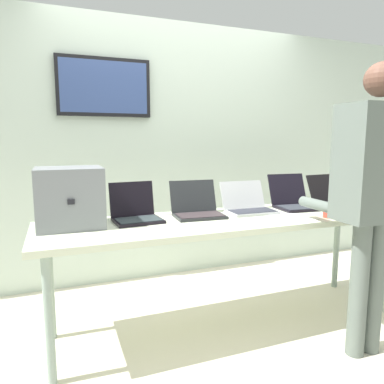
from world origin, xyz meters
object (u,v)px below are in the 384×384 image
laptop_station_3 (294,200)px  coffee_mug (329,212)px  equipment_box (70,197)px  laptop_station_4 (334,198)px  workbench (230,225)px  laptop_station_2 (248,205)px  laptop_station_0 (136,212)px  laptop_station_1 (197,208)px  person (373,183)px

laptop_station_3 → coffee_mug: size_ratio=4.36×
equipment_box → laptop_station_4: equipment_box is taller
workbench → laptop_station_2: bearing=30.8°
laptop_station_2 → workbench: bearing=-149.2°
laptop_station_0 → laptop_station_1: laptop_station_0 is taller
workbench → laptop_station_2: size_ratio=7.21×
coffee_mug → laptop_station_2: bearing=138.9°
coffee_mug → laptop_station_4: bearing=44.4°
laptop_station_4 → laptop_station_2: bearing=-179.1°
coffee_mug → laptop_station_3: bearing=90.6°
workbench → laptop_station_1: (-0.20, 0.14, 0.11)m
laptop_station_0 → laptop_station_1: (0.45, -0.00, -0.00)m
workbench → equipment_box: size_ratio=6.55×
laptop_station_4 → person: bearing=-119.0°
person → coffee_mug: 0.45m
workbench → laptop_station_0: laptop_station_0 is taller
equipment_box → laptop_station_0: equipment_box is taller
equipment_box → workbench: bearing=-6.3°
workbench → person: (0.63, -0.62, 0.34)m
workbench → laptop_station_3: (0.65, 0.15, 0.12)m
equipment_box → coffee_mug: equipment_box is taller
workbench → laptop_station_0: size_ratio=7.93×
equipment_box → person: bearing=-23.6°
person → coffee_mug: person is taller
laptop_station_1 → person: person is taller
laptop_station_2 → person: bearing=-61.1°
equipment_box → laptop_station_4: (2.12, 0.03, -0.13)m
laptop_station_3 → person: person is taller
laptop_station_2 → coffee_mug: size_ratio=4.15×
laptop_station_0 → coffee_mug: 1.36m
laptop_station_3 → person: 0.80m
laptop_station_2 → laptop_station_0: bearing=179.2°
laptop_station_2 → laptop_station_3: laptop_station_3 is taller
laptop_station_0 → person: 1.51m
laptop_station_3 → laptop_station_1: bearing=-179.4°
laptop_station_2 → laptop_station_4: laptop_station_4 is taller
laptop_station_0 → laptop_station_1: 0.45m
equipment_box → laptop_station_3: (1.71, 0.03, -0.13)m
laptop_station_1 → coffee_mug: bearing=-24.5°
laptop_station_1 → laptop_station_2: (0.42, -0.01, -0.00)m
laptop_station_0 → person: size_ratio=0.19×
laptop_station_3 → laptop_station_4: (0.41, -0.00, -0.00)m
equipment_box → laptop_station_1: equipment_box is taller
workbench → coffee_mug: coffee_mug is taller
laptop_station_4 → person: size_ratio=0.22×
workbench → laptop_station_3: laptop_station_3 is taller
workbench → laptop_station_2: 0.28m
workbench → laptop_station_4: laptop_station_4 is taller
laptop_station_0 → laptop_station_4: laptop_station_0 is taller
laptop_station_4 → coffee_mug: (-0.40, -0.39, -0.01)m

